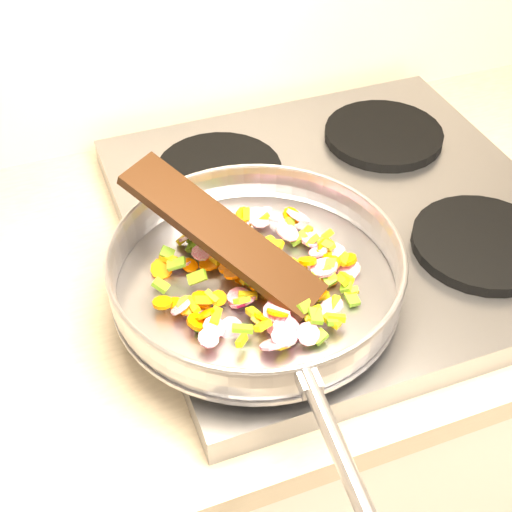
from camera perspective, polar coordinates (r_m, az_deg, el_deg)
name	(u,v)px	position (r m, az deg, el deg)	size (l,w,h in m)	color
cooktop	(341,220)	(1.04, 6.85, 2.87)	(0.60, 0.60, 0.04)	#939399
grate_fl	(290,297)	(0.89, 2.77, -3.26)	(0.19, 0.19, 0.02)	black
grate_fr	(483,243)	(1.00, 17.67, 0.97)	(0.19, 0.19, 0.02)	black
grate_bl	(219,171)	(1.09, -2.98, 6.79)	(0.19, 0.19, 0.02)	black
grate_br	(384,135)	(1.18, 10.17, 9.53)	(0.19, 0.19, 0.02)	black
saute_pan	(256,269)	(0.86, 0.04, -1.07)	(0.40, 0.57, 0.06)	#9E9EA5
vegetable_heap	(261,274)	(0.87, 0.38, -1.45)	(0.27, 0.26, 0.05)	#C0124B
wooden_spatula	(222,234)	(0.85, -2.71, 1.75)	(0.28, 0.06, 0.01)	black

